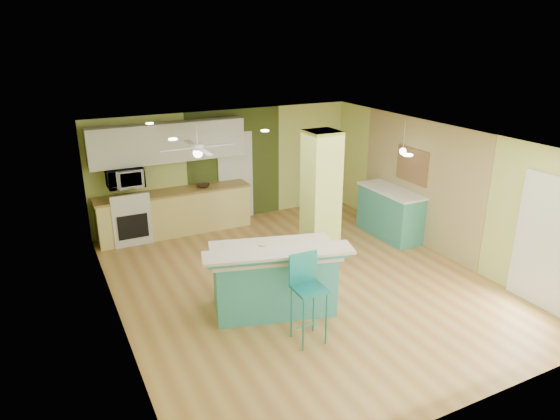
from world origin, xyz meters
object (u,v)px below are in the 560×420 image
object	(u,v)px
bar_stool	(306,284)
fruit_bowl	(203,186)
peninsula	(274,278)
canister	(263,249)
side_counter	(390,212)

from	to	relation	value
bar_stool	fruit_bowl	xyz separation A→B (m)	(0.08, 4.62, 0.12)
peninsula	fruit_bowl	bearing A→B (deg)	103.50
peninsula	bar_stool	xyz separation A→B (m)	(0.06, -0.90, 0.32)
peninsula	canister	size ratio (longest dim) A/B	12.64
peninsula	canister	world-z (taller)	canister
fruit_bowl	peninsula	bearing A→B (deg)	-92.07
canister	fruit_bowl	bearing A→B (deg)	84.72
fruit_bowl	side_counter	bearing A→B (deg)	-32.26
peninsula	bar_stool	world-z (taller)	bar_stool
peninsula	bar_stool	distance (m)	0.96
fruit_bowl	canister	size ratio (longest dim) A/B	1.57
side_counter	fruit_bowl	world-z (taller)	side_counter
side_counter	peninsula	bearing A→B (deg)	-155.47
peninsula	canister	xyz separation A→B (m)	(-0.22, -0.09, 0.56)
bar_stool	canister	size ratio (longest dim) A/B	7.11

